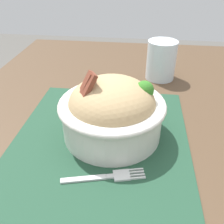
% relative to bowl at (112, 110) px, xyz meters
% --- Properties ---
extents(table, '(1.25, 0.78, 0.70)m').
position_rel_bowl_xyz_m(table, '(0.05, 0.01, -0.12)').
color(table, '#4C3826').
rests_on(table, ground_plane).
extents(placemat, '(0.42, 0.33, 0.00)m').
position_rel_bowl_xyz_m(placemat, '(0.04, -0.02, -0.06)').
color(placemat, '#1E422D').
rests_on(placemat, table).
extents(bowl, '(0.22, 0.22, 0.14)m').
position_rel_bowl_xyz_m(bowl, '(0.00, 0.00, 0.00)').
color(bowl, silver).
rests_on(bowl, placemat).
extents(fork, '(0.05, 0.13, 0.00)m').
position_rel_bowl_xyz_m(fork, '(0.11, 0.01, -0.05)').
color(fork, silver).
rests_on(fork, placemat).
extents(drinking_glass, '(0.08, 0.08, 0.10)m').
position_rel_bowl_xyz_m(drinking_glass, '(-0.27, 0.10, -0.01)').
color(drinking_glass, silver).
rests_on(drinking_glass, table).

